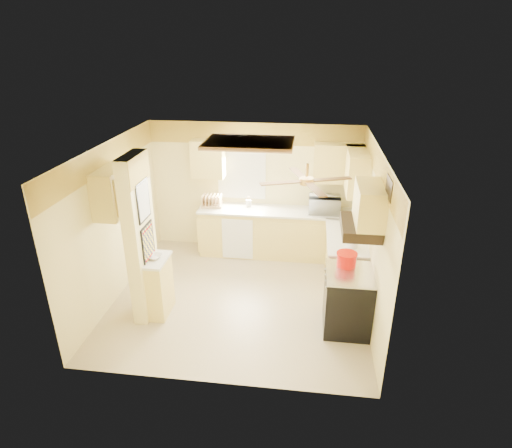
# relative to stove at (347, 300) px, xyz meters

# --- Properties ---
(floor) EXTENTS (4.00, 4.00, 0.00)m
(floor) POSITION_rel_stove_xyz_m (-1.67, 0.55, -0.46)
(floor) COLOR tan
(floor) RESTS_ON ground
(ceiling) EXTENTS (4.00, 4.00, 0.00)m
(ceiling) POSITION_rel_stove_xyz_m (-1.67, 0.55, 2.04)
(ceiling) COLOR white
(ceiling) RESTS_ON wall_back
(wall_back) EXTENTS (4.00, 0.00, 4.00)m
(wall_back) POSITION_rel_stove_xyz_m (-1.67, 2.45, 0.79)
(wall_back) COLOR #F1E093
(wall_back) RESTS_ON floor
(wall_front) EXTENTS (4.00, 0.00, 4.00)m
(wall_front) POSITION_rel_stove_xyz_m (-1.67, -1.35, 0.79)
(wall_front) COLOR #F1E093
(wall_front) RESTS_ON floor
(wall_left) EXTENTS (0.00, 3.80, 3.80)m
(wall_left) POSITION_rel_stove_xyz_m (-3.67, 0.55, 0.79)
(wall_left) COLOR #F1E093
(wall_left) RESTS_ON floor
(wall_right) EXTENTS (0.00, 3.80, 3.80)m
(wall_right) POSITION_rel_stove_xyz_m (0.33, 0.55, 0.79)
(wall_right) COLOR #F1E093
(wall_right) RESTS_ON floor
(wallpaper_border) EXTENTS (4.00, 0.02, 0.40)m
(wallpaper_border) POSITION_rel_stove_xyz_m (-1.67, 2.43, 1.84)
(wallpaper_border) COLOR #FFDF4B
(wallpaper_border) RESTS_ON wall_back
(partition_column) EXTENTS (0.20, 0.70, 2.50)m
(partition_column) POSITION_rel_stove_xyz_m (-3.02, 0.00, 0.79)
(partition_column) COLOR #F1E093
(partition_column) RESTS_ON floor
(partition_ledge) EXTENTS (0.25, 0.55, 0.90)m
(partition_ledge) POSITION_rel_stove_xyz_m (-2.80, 0.00, -0.01)
(partition_ledge) COLOR #E2D267
(partition_ledge) RESTS_ON floor
(ledge_top) EXTENTS (0.28, 0.58, 0.04)m
(ledge_top) POSITION_rel_stove_xyz_m (-2.80, 0.00, 0.46)
(ledge_top) COLOR silver
(ledge_top) RESTS_ON partition_ledge
(lower_cabinets_back) EXTENTS (3.00, 0.60, 0.90)m
(lower_cabinets_back) POSITION_rel_stove_xyz_m (-1.17, 2.15, -0.01)
(lower_cabinets_back) COLOR #E2D267
(lower_cabinets_back) RESTS_ON floor
(lower_cabinets_right) EXTENTS (0.60, 1.40, 0.90)m
(lower_cabinets_right) POSITION_rel_stove_xyz_m (0.03, 1.15, -0.01)
(lower_cabinets_right) COLOR #E2D267
(lower_cabinets_right) RESTS_ON floor
(countertop_back) EXTENTS (3.04, 0.64, 0.04)m
(countertop_back) POSITION_rel_stove_xyz_m (-1.17, 2.14, 0.46)
(countertop_back) COLOR silver
(countertop_back) RESTS_ON lower_cabinets_back
(countertop_right) EXTENTS (0.64, 1.44, 0.04)m
(countertop_right) POSITION_rel_stove_xyz_m (0.02, 1.15, 0.46)
(countertop_right) COLOR silver
(countertop_right) RESTS_ON lower_cabinets_right
(dishwasher_panel) EXTENTS (0.58, 0.02, 0.80)m
(dishwasher_panel) POSITION_rel_stove_xyz_m (-1.92, 1.84, -0.03)
(dishwasher_panel) COLOR white
(dishwasher_panel) RESTS_ON lower_cabinets_back
(window) EXTENTS (0.92, 0.02, 1.02)m
(window) POSITION_rel_stove_xyz_m (-1.92, 2.44, 1.09)
(window) COLOR white
(window) RESTS_ON wall_back
(upper_cab_back_left) EXTENTS (0.60, 0.35, 0.70)m
(upper_cab_back_left) POSITION_rel_stove_xyz_m (-2.52, 2.27, 1.39)
(upper_cab_back_left) COLOR #E2D267
(upper_cab_back_left) RESTS_ON wall_back
(upper_cab_back_right) EXTENTS (0.90, 0.35, 0.70)m
(upper_cab_back_right) POSITION_rel_stove_xyz_m (-0.12, 2.27, 1.39)
(upper_cab_back_right) COLOR #E2D267
(upper_cab_back_right) RESTS_ON wall_back
(upper_cab_right) EXTENTS (0.35, 1.00, 0.70)m
(upper_cab_right) POSITION_rel_stove_xyz_m (0.16, 1.80, 1.39)
(upper_cab_right) COLOR #E2D267
(upper_cab_right) RESTS_ON wall_right
(upper_cab_left_wall) EXTENTS (0.35, 0.75, 0.70)m
(upper_cab_left_wall) POSITION_rel_stove_xyz_m (-3.49, 0.30, 1.39)
(upper_cab_left_wall) COLOR #E2D267
(upper_cab_left_wall) RESTS_ON wall_left
(upper_cab_over_stove) EXTENTS (0.35, 0.76, 0.52)m
(upper_cab_over_stove) POSITION_rel_stove_xyz_m (0.16, 0.00, 1.49)
(upper_cab_over_stove) COLOR #E2D267
(upper_cab_over_stove) RESTS_ON wall_right
(stove) EXTENTS (0.68, 0.77, 0.92)m
(stove) POSITION_rel_stove_xyz_m (0.00, 0.00, 0.00)
(stove) COLOR black
(stove) RESTS_ON floor
(range_hood) EXTENTS (0.50, 0.76, 0.14)m
(range_hood) POSITION_rel_stove_xyz_m (0.07, 0.00, 1.16)
(range_hood) COLOR black
(range_hood) RESTS_ON upper_cab_over_stove
(poster_menu) EXTENTS (0.02, 0.42, 0.57)m
(poster_menu) POSITION_rel_stove_xyz_m (-2.91, 0.00, 1.39)
(poster_menu) COLOR black
(poster_menu) RESTS_ON partition_column
(poster_nashville) EXTENTS (0.02, 0.42, 0.57)m
(poster_nashville) POSITION_rel_stove_xyz_m (-2.91, 0.00, 0.74)
(poster_nashville) COLOR black
(poster_nashville) RESTS_ON partition_column
(ceiling_light_panel) EXTENTS (1.35, 0.95, 0.06)m
(ceiling_light_panel) POSITION_rel_stove_xyz_m (-1.57, 1.05, 2.00)
(ceiling_light_panel) COLOR brown
(ceiling_light_panel) RESTS_ON ceiling
(ceiling_fan) EXTENTS (1.15, 1.15, 0.26)m
(ceiling_fan) POSITION_rel_stove_xyz_m (-0.67, -0.15, 1.83)
(ceiling_fan) COLOR gold
(ceiling_fan) RESTS_ON ceiling
(vent_grate) EXTENTS (0.02, 0.40, 0.25)m
(vent_grate) POSITION_rel_stove_xyz_m (0.31, -0.35, 1.84)
(vent_grate) COLOR black
(vent_grate) RESTS_ON wall_right
(microwave) EXTENTS (0.57, 0.39, 0.32)m
(microwave) POSITION_rel_stove_xyz_m (-0.33, 2.13, 0.64)
(microwave) COLOR white
(microwave) RESTS_ON countertop_back
(bowl) EXTENTS (0.27, 0.27, 0.05)m
(bowl) POSITION_rel_stove_xyz_m (-2.84, 0.02, 0.51)
(bowl) COLOR white
(bowl) RESTS_ON ledge_top
(dutch_oven) EXTENTS (0.30, 0.30, 0.20)m
(dutch_oven) POSITION_rel_stove_xyz_m (-0.05, 0.21, 0.56)
(dutch_oven) COLOR red
(dutch_oven) RESTS_ON stove
(kettle) EXTENTS (0.16, 0.16, 0.25)m
(kettle) POSITION_rel_stove_xyz_m (0.08, 0.75, 0.60)
(kettle) COLOR silver
(kettle) RESTS_ON countertop_right
(dish_rack) EXTENTS (0.41, 0.32, 0.22)m
(dish_rack) POSITION_rel_stove_xyz_m (-2.47, 2.18, 0.56)
(dish_rack) COLOR tan
(dish_rack) RESTS_ON countertop_back
(utensil_crock) EXTENTS (0.10, 0.10, 0.21)m
(utensil_crock) POSITION_rel_stove_xyz_m (-1.76, 2.25, 0.55)
(utensil_crock) COLOR white
(utensil_crock) RESTS_ON countertop_back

